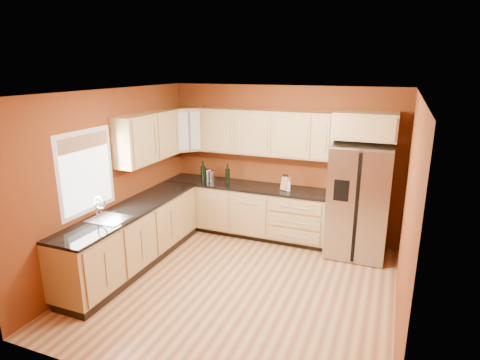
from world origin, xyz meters
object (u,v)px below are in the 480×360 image
Objects in this scene: canister_left at (208,175)px; soap_dispenser at (289,185)px; refrigerator at (359,201)px; knife_block at (286,183)px; wine_bottle_a at (228,173)px.

canister_left reaches higher than soap_dispenser.
knife_block is at bearing 178.18° from refrigerator.
refrigerator is 1.13m from soap_dispenser.
refrigerator reaches higher than soap_dispenser.
knife_block is (-1.19, 0.04, 0.14)m from refrigerator.
canister_left is 1.51m from soap_dispenser.
canister_left is at bearing -158.16° from knife_block.
soap_dispenser is at bearing -4.98° from knife_block.
canister_left is (-2.63, 0.10, 0.13)m from refrigerator.
refrigerator is 2.25m from wine_bottle_a.
canister_left is 0.92× the size of knife_block.
soap_dispenser is at bearing -3.71° from canister_left.
soap_dispenser is (-1.12, 0.00, 0.13)m from refrigerator.
wine_bottle_a is 1.82× the size of soap_dispenser.
wine_bottle_a is at bearing 176.58° from soap_dispenser.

